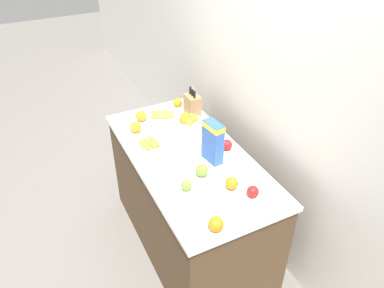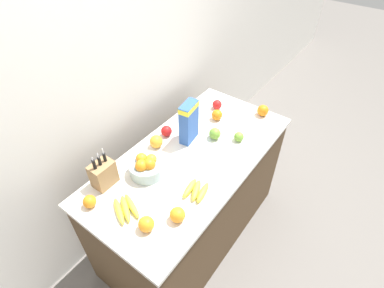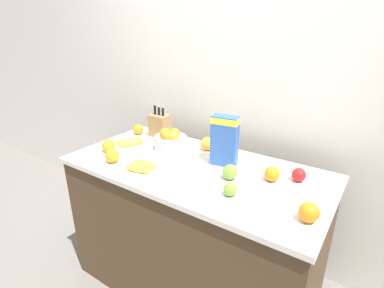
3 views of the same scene
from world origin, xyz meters
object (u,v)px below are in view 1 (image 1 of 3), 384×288
(apple_leftmost, at_px, (253,192))
(orange_mid_left, at_px, (136,127))
(orange_back_center, at_px, (178,102))
(orange_by_cereal, at_px, (216,224))
(apple_near_bananas, at_px, (227,145))
(orange_front_center, at_px, (232,183))
(knife_block, at_px, (192,104))
(banana_bunch_right, at_px, (149,143))
(cereal_box, at_px, (213,140))
(apple_front, at_px, (202,170))
(orange_mid_right, at_px, (215,136))
(fruit_bowl, at_px, (188,124))
(banana_bunch_left, at_px, (162,114))
(orange_front_right, at_px, (141,116))
(apple_rear, at_px, (186,185))

(apple_leftmost, distance_m, orange_mid_left, 1.06)
(orange_back_center, distance_m, orange_by_cereal, 1.39)
(apple_near_bananas, height_order, orange_front_center, orange_front_center)
(knife_block, relative_size, banana_bunch_right, 1.42)
(banana_bunch_right, bearing_deg, knife_block, 119.02)
(cereal_box, xyz_separation_m, apple_front, (0.11, -0.14, -0.12))
(orange_back_center, relative_size, orange_mid_right, 0.83)
(knife_block, xyz_separation_m, banana_bunch_right, (0.27, -0.48, -0.06))
(fruit_bowl, height_order, orange_back_center, fruit_bowl)
(banana_bunch_left, relative_size, apple_leftmost, 2.93)
(apple_near_bananas, height_order, orange_front_right, orange_front_right)
(cereal_box, relative_size, banana_bunch_right, 1.63)
(cereal_box, height_order, apple_leftmost, cereal_box)
(fruit_bowl, bearing_deg, banana_bunch_left, -161.12)
(fruit_bowl, height_order, banana_bunch_right, fruit_bowl)
(orange_front_center, bearing_deg, knife_block, 168.17)
(knife_block, distance_m, orange_by_cereal, 1.26)
(banana_bunch_right, relative_size, apple_front, 2.20)
(banana_bunch_right, xyz_separation_m, orange_back_center, (-0.43, 0.42, 0.02))
(orange_front_center, bearing_deg, orange_mid_left, -160.19)
(apple_near_bananas, bearing_deg, fruit_bowl, -158.72)
(banana_bunch_right, bearing_deg, apple_front, 20.91)
(apple_leftmost, xyz_separation_m, orange_by_cereal, (0.13, -0.33, 0.01))
(orange_back_center, bearing_deg, cereal_box, -7.44)
(knife_block, distance_m, banana_bunch_right, 0.55)
(knife_block, bearing_deg, apple_near_bananas, -0.91)
(orange_back_center, height_order, orange_mid_left, orange_mid_left)
(banana_bunch_right, height_order, orange_front_right, orange_front_right)
(apple_rear, distance_m, orange_front_center, 0.28)
(cereal_box, distance_m, orange_by_cereal, 0.64)
(orange_by_cereal, relative_size, orange_mid_right, 0.97)
(knife_block, relative_size, orange_mid_left, 3.01)
(knife_block, xyz_separation_m, orange_front_right, (-0.08, -0.41, -0.04))
(fruit_bowl, height_order, orange_front_center, fruit_bowl)
(cereal_box, height_order, apple_front, cereal_box)
(apple_leftmost, height_order, orange_back_center, same)
(apple_near_bananas, xyz_separation_m, orange_mid_left, (-0.50, -0.50, 0.00))
(orange_back_center, height_order, orange_mid_right, orange_mid_right)
(banana_bunch_right, bearing_deg, orange_by_cereal, 2.04)
(apple_front, bearing_deg, orange_by_cereal, -18.35)
(cereal_box, relative_size, orange_by_cereal, 3.41)
(apple_near_bananas, bearing_deg, knife_block, 179.09)
(apple_front, bearing_deg, orange_mid_right, 138.65)
(fruit_bowl, distance_m, apple_rear, 0.67)
(orange_front_center, xyz_separation_m, orange_front_right, (-1.01, -0.22, 0.00))
(apple_front, height_order, orange_back_center, apple_front)
(knife_block, distance_m, fruit_bowl, 0.26)
(apple_leftmost, distance_m, orange_by_cereal, 0.35)
(orange_front_right, bearing_deg, apple_leftmost, 14.62)
(banana_bunch_right, height_order, orange_by_cereal, orange_by_cereal)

